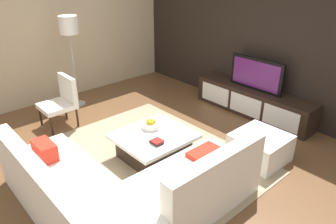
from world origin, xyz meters
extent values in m
plane|color=brown|center=(0.00, 0.00, 0.00)|extent=(14.00, 14.00, 0.00)
cube|color=black|center=(0.00, 2.70, 1.40)|extent=(6.40, 0.12, 2.80)
cube|color=#C6B28E|center=(-3.20, 0.20, 1.40)|extent=(0.12, 5.20, 2.80)
cube|color=tan|center=(-0.10, 0.00, 0.01)|extent=(3.09, 2.48, 0.01)
cube|color=black|center=(0.00, 2.40, 0.25)|extent=(2.31, 0.47, 0.50)
cube|color=white|center=(-0.71, 2.16, 0.25)|extent=(0.65, 0.01, 0.35)
cube|color=white|center=(0.00, 2.16, 0.25)|extent=(0.65, 0.01, 0.35)
cube|color=white|center=(0.71, 2.16, 0.25)|extent=(0.65, 0.01, 0.35)
cube|color=black|center=(0.00, 2.40, 0.79)|extent=(1.05, 0.05, 0.57)
cube|color=#591E66|center=(0.00, 2.37, 0.79)|extent=(0.95, 0.01, 0.48)
cube|color=white|center=(0.20, -1.30, 0.20)|extent=(2.32, 0.85, 0.41)
cube|color=white|center=(0.20, -1.64, 0.61)|extent=(2.32, 0.18, 0.39)
cube|color=white|center=(0.93, -0.14, 0.20)|extent=(0.85, 1.47, 0.41)
cube|color=white|center=(1.27, -0.14, 0.61)|extent=(0.18, 1.47, 0.39)
cube|color=red|center=(-0.50, -1.30, 0.52)|extent=(0.36, 0.20, 0.22)
cube|color=red|center=(0.93, 0.22, 0.44)|extent=(0.60, 0.44, 0.06)
cube|color=black|center=(-0.10, 0.10, 0.17)|extent=(0.75, 0.83, 0.33)
cube|color=white|center=(-0.10, 0.10, 0.35)|extent=(0.94, 1.03, 0.05)
cylinder|color=black|center=(-2.17, -0.73, 0.19)|extent=(0.04, 0.04, 0.38)
cylinder|color=black|center=(-1.73, -0.73, 0.19)|extent=(0.04, 0.04, 0.38)
cylinder|color=black|center=(-2.17, -0.27, 0.19)|extent=(0.04, 0.04, 0.38)
cylinder|color=black|center=(-1.73, -0.27, 0.19)|extent=(0.04, 0.04, 0.38)
cube|color=white|center=(-1.95, -0.50, 0.38)|extent=(0.53, 0.54, 0.08)
cube|color=white|center=(-1.95, -0.27, 0.65)|extent=(0.53, 0.08, 0.45)
cylinder|color=#A5A5AA|center=(-2.58, 0.19, 0.01)|extent=(0.28, 0.28, 0.02)
cylinder|color=#A5A5AA|center=(-2.58, 0.19, 0.72)|extent=(0.03, 0.03, 1.38)
cylinder|color=white|center=(-2.58, 0.19, 1.57)|extent=(0.34, 0.34, 0.32)
cube|color=white|center=(0.96, 1.20, 0.20)|extent=(0.70, 0.70, 0.40)
cylinder|color=silver|center=(-0.28, 0.20, 0.42)|extent=(0.28, 0.28, 0.07)
sphere|color=gold|center=(-0.26, 0.19, 0.47)|extent=(0.08, 0.08, 0.08)
sphere|color=gold|center=(-0.29, 0.25, 0.46)|extent=(0.07, 0.07, 0.07)
sphere|color=gold|center=(-0.32, 0.21, 0.47)|extent=(0.09, 0.09, 0.09)
sphere|color=gold|center=(-0.28, 0.17, 0.47)|extent=(0.08, 0.08, 0.08)
cube|color=#1E232D|center=(0.11, -0.02, 0.40)|extent=(0.18, 0.12, 0.03)
cube|color=maroon|center=(0.13, -0.02, 0.42)|extent=(0.14, 0.14, 0.02)
camera|label=1|loc=(3.00, -2.41, 2.64)|focal=34.33mm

